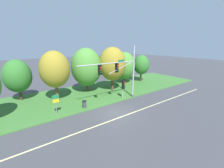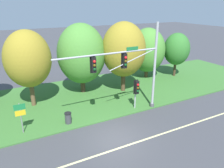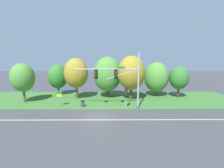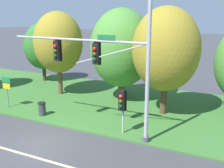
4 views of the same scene
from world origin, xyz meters
The scene contains 14 objects.
ground_plane centered at (0.00, 0.00, 0.00)m, with size 160.00×160.00×0.00m, color #3D3D42.
lane_stripe centered at (0.00, -1.20, 0.00)m, with size 36.00×0.16×0.01m, color beige.
grass_verge centered at (0.00, 8.25, 0.05)m, with size 48.00×11.50×0.10m, color #386B2D.
traffic_signal_mast centered at (2.91, 2.80, 4.47)m, with size 9.19×0.49×7.76m.
pedestrian_signal_near_kerb centered at (3.77, 3.13, 2.08)m, with size 0.46×0.55×2.79m.
route_sign_post centered at (-6.00, 3.70, 1.71)m, with size 0.82×0.08×2.42m.
tree_nearest_road centered at (-12.48, 6.04, 4.11)m, with size 3.62×3.62×6.29m.
tree_left_of_mast centered at (-8.81, 11.49, 3.68)m, with size 3.75×3.75×5.94m.
tree_behind_signpost centered at (-4.49, 8.34, 4.61)m, with size 4.15×4.15×7.13m.
tree_mid_verge centered at (0.94, 9.35, 4.33)m, with size 5.03×5.03×7.39m.
tree_tall_centre centered at (5.02, 7.61, 4.70)m, with size 4.64×4.64×7.51m.
tree_right_far centered at (10.14, 10.29, 3.69)m, with size 4.49×4.49×6.41m.
tree_furthest_back centered at (13.86, 9.00, 3.71)m, with size 3.34×3.34×5.71m.
trash_bin centered at (-2.55, 3.49, 0.57)m, with size 0.56×0.56×0.93m.
Camera 3 is at (1.61, -17.67, 6.81)m, focal length 24.00 mm.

